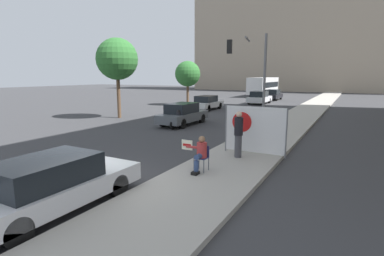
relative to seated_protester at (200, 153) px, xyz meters
name	(u,v)px	position (x,y,z in m)	size (l,w,h in m)	color
ground_plane	(84,188)	(-2.60, -2.69, -0.81)	(160.00, 160.00, 0.00)	#38383A
sidewalk_curb	(288,124)	(0.53, 12.31, -0.73)	(3.05, 90.00, 0.16)	#A8A399
building_backdrop_far	(315,22)	(-4.60, 62.61, 13.92)	(52.00, 12.00, 29.45)	gray
seated_protester	(200,153)	(0.00, 0.00, 0.00)	(0.94, 0.77, 1.21)	#474C56
jogger_on_sidewalk	(238,134)	(0.51, 2.31, 0.30)	(0.34, 0.34, 1.84)	#424247
protest_banner	(254,130)	(0.93, 3.00, 0.39)	(2.57, 0.06, 1.98)	slate
traffic_light_pole	(251,66)	(-1.39, 9.62, 3.15)	(2.41, 2.18, 5.70)	slate
parked_car_curbside	(51,185)	(-2.00, -4.19, -0.10)	(1.80, 4.66, 1.40)	silver
car_on_road_nearest	(183,114)	(-5.95, 8.97, -0.06)	(1.72, 4.49, 1.50)	#565B60
car_on_road_midblock	(207,103)	(-8.55, 18.09, -0.10)	(1.81, 4.37, 1.40)	white
car_on_road_distant	(259,98)	(-5.72, 26.75, -0.05)	(1.84, 4.78, 1.53)	silver
car_on_road_far_lane	(273,95)	(-5.75, 33.39, -0.08)	(1.85, 4.31, 1.45)	black
city_bus_on_road	(263,85)	(-9.06, 40.41, 0.95)	(2.55, 10.06, 3.04)	silver
motorcycle_on_road	(179,120)	(-5.50, 7.69, -0.28)	(0.28, 2.05, 1.19)	navy
street_tree_near_curb	(117,59)	(-12.15, 9.46, 3.81)	(3.24, 3.24, 6.26)	brown
street_tree_midblock	(188,74)	(-12.55, 21.33, 2.73)	(2.88, 2.88, 5.00)	brown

